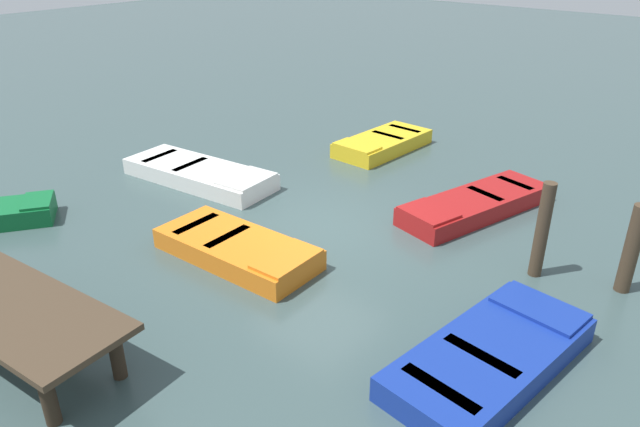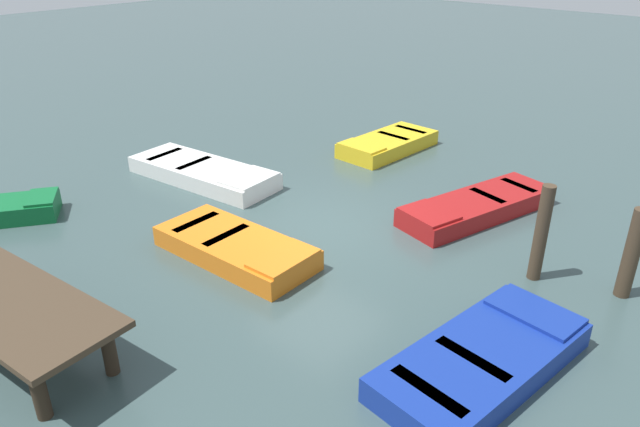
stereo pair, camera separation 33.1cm
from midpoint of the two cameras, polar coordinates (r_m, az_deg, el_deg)
The scene contains 9 objects.
ground_plane at distance 12.62m, azimuth -0.75°, elevation -1.44°, with size 80.00×80.00×0.00m, color #384C4C.
dock_segment at distance 9.81m, azimuth -28.54°, elevation -8.13°, with size 4.16×1.89×0.95m.
rowboat_blue at distance 9.06m, azimuth 15.08°, elevation -13.09°, with size 1.91×3.61×0.46m.
rowboat_yellow at distance 17.12m, azimuth 5.44°, elevation 6.74°, with size 1.50×3.08×0.46m.
rowboat_red at distance 13.60m, azimuth 13.95°, elevation 0.87°, with size 2.14×3.99×0.46m.
rowboat_orange at distance 11.53m, azimuth -8.69°, elevation -3.34°, with size 3.30×1.54×0.46m.
rowboat_white at distance 15.20m, azimuth -12.03°, elevation 3.76°, with size 4.13×1.83×0.46m.
mooring_piling_near_right at distance 11.21m, azimuth 19.75°, elevation -1.53°, with size 0.24×0.24×1.82m, color #423323.
mooring_piling_far_left at distance 11.37m, azimuth 26.99°, elevation -3.07°, with size 0.26×0.26×1.64m, color #423323.
Camera 1 is at (-7.18, 8.62, 5.77)m, focal length 33.35 mm.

